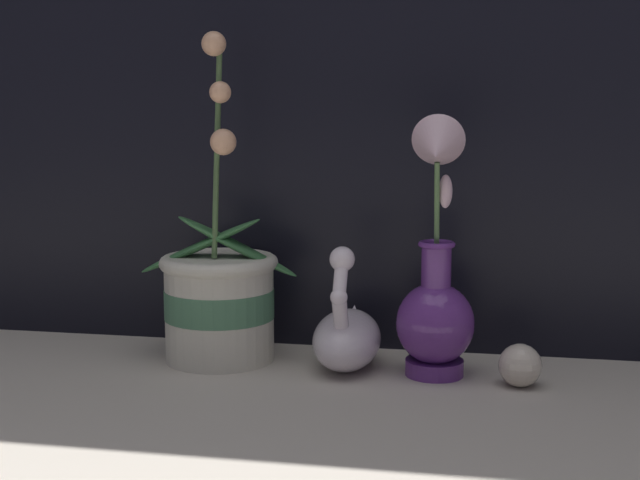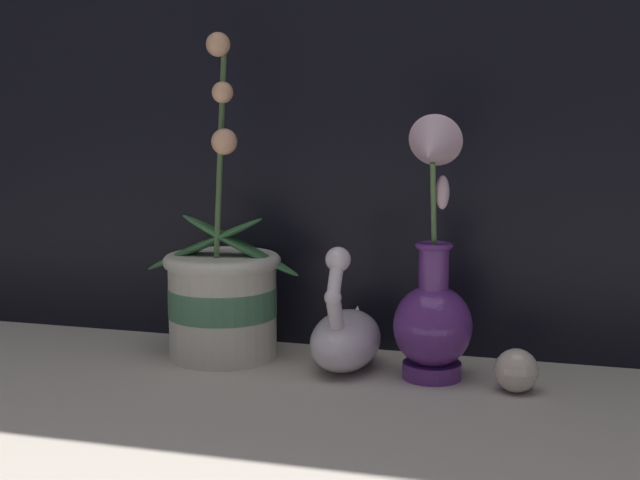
{
  "view_description": "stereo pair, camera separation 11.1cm",
  "coord_description": "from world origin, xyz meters",
  "px_view_note": "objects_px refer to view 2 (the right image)",
  "views": [
    {
      "loc": [
        0.19,
        -1.09,
        0.36
      ],
      "look_at": [
        -0.04,
        0.1,
        0.18
      ],
      "focal_mm": 50.0,
      "sensor_mm": 36.0,
      "label": 1
    },
    {
      "loc": [
        0.3,
        -1.07,
        0.36
      ],
      "look_at": [
        -0.04,
        0.1,
        0.18
      ],
      "focal_mm": 50.0,
      "sensor_mm": 36.0,
      "label": 2
    }
  ],
  "objects_px": {
    "orchid_potted_plant": "(223,294)",
    "swan_figurine": "(343,335)",
    "blue_vase": "(433,295)",
    "glass_sphere": "(516,371)"
  },
  "relations": [
    {
      "from": "orchid_potted_plant",
      "to": "swan_figurine",
      "type": "xyz_separation_m",
      "value": [
        0.18,
        -0.01,
        -0.05
      ]
    },
    {
      "from": "blue_vase",
      "to": "glass_sphere",
      "type": "xyz_separation_m",
      "value": [
        0.11,
        -0.02,
        -0.09
      ]
    },
    {
      "from": "orchid_potted_plant",
      "to": "blue_vase",
      "type": "distance_m",
      "value": 0.31
    },
    {
      "from": "orchid_potted_plant",
      "to": "swan_figurine",
      "type": "height_order",
      "value": "orchid_potted_plant"
    },
    {
      "from": "glass_sphere",
      "to": "blue_vase",
      "type": "bearing_deg",
      "value": 168.14
    },
    {
      "from": "glass_sphere",
      "to": "swan_figurine",
      "type": "bearing_deg",
      "value": 170.54
    },
    {
      "from": "swan_figurine",
      "to": "glass_sphere",
      "type": "xyz_separation_m",
      "value": [
        0.24,
        -0.04,
        -0.02
      ]
    },
    {
      "from": "swan_figurine",
      "to": "blue_vase",
      "type": "xyz_separation_m",
      "value": [
        0.13,
        -0.02,
        0.07
      ]
    },
    {
      "from": "orchid_potted_plant",
      "to": "blue_vase",
      "type": "bearing_deg",
      "value": -4.98
    },
    {
      "from": "blue_vase",
      "to": "swan_figurine",
      "type": "bearing_deg",
      "value": 172.71
    }
  ]
}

